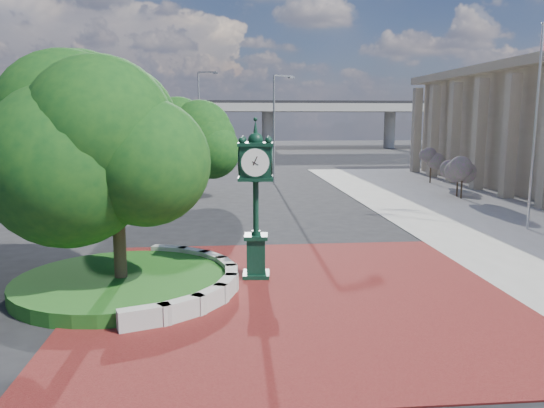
{
  "coord_description": "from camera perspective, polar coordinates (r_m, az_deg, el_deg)",
  "views": [
    {
      "loc": [
        -1.96,
        -15.21,
        4.98
      ],
      "look_at": [
        -0.45,
        1.5,
        2.23
      ],
      "focal_mm": 35.0,
      "sensor_mm": 36.0,
      "label": 1
    }
  ],
  "objects": [
    {
      "name": "shrub_far",
      "position": [
        42.21,
        16.72,
        4.3
      ],
      "size": [
        1.2,
        1.2,
        2.2
      ],
      "color": "#38281C",
      "rests_on": "ground"
    },
    {
      "name": "tree_street",
      "position": [
        33.32,
        -8.71,
        6.19
      ],
      "size": [
        4.4,
        4.4,
        5.45
      ],
      "color": "#38281C",
      "rests_on": "ground"
    },
    {
      "name": "street_lamp_far",
      "position": [
        56.12,
        -7.62,
        9.89
      ],
      "size": [
        2.12,
        0.75,
        9.63
      ],
      "color": "slate",
      "rests_on": "ground"
    },
    {
      "name": "plaza",
      "position": [
        15.18,
        2.57,
        -9.79
      ],
      "size": [
        12.0,
        12.0,
        0.04
      ],
      "primitive_type": "cube",
      "color": "maroon",
      "rests_on": "ground"
    },
    {
      "name": "overpass",
      "position": [
        85.25,
        -4.04,
        10.31
      ],
      "size": [
        90.0,
        12.0,
        7.5
      ],
      "color": "#9E9B93",
      "rests_on": "ground"
    },
    {
      "name": "post_clock",
      "position": [
        16.25,
        -1.75,
        1.21
      ],
      "size": [
        1.1,
        1.1,
        4.91
      ],
      "color": "black",
      "rests_on": "ground"
    },
    {
      "name": "ground",
      "position": [
        16.13,
        2.09,
        -8.7
      ],
      "size": [
        200.0,
        200.0,
        0.0
      ],
      "primitive_type": "plane",
      "color": "black",
      "rests_on": "ground"
    },
    {
      "name": "planter_wall",
      "position": [
        15.94,
        -7.7,
        -7.97
      ],
      "size": [
        2.96,
        6.77,
        0.54
      ],
      "color": "#9E9B93",
      "rests_on": "ground"
    },
    {
      "name": "flagpole_a",
      "position": [
        25.95,
        26.47,
        7.48
      ],
      "size": [
        1.39,
        0.26,
        8.97
      ],
      "color": "silver",
      "rests_on": "ground"
    },
    {
      "name": "shrub_near",
      "position": [
        34.57,
        19.79,
        3.12
      ],
      "size": [
        1.2,
        1.2,
        2.2
      ],
      "color": "#38281C",
      "rests_on": "ground"
    },
    {
      "name": "shrub_mid",
      "position": [
        35.33,
        19.38,
        3.26
      ],
      "size": [
        1.2,
        1.2,
        2.2
      ],
      "color": "#38281C",
      "rests_on": "ground"
    },
    {
      "name": "tree_planter",
      "position": [
        15.57,
        -16.46,
        4.29
      ],
      "size": [
        5.2,
        5.2,
        6.33
      ],
      "color": "#38281C",
      "rests_on": "ground"
    },
    {
      "name": "parked_car",
      "position": [
        50.63,
        -1.76,
        4.4
      ],
      "size": [
        2.95,
        4.22,
        1.33
      ],
      "primitive_type": "imported",
      "rotation": [
        0.0,
        0.0,
        -0.39
      ],
      "color": "#55150C",
      "rests_on": "ground"
    },
    {
      "name": "grass_bed",
      "position": [
        16.23,
        -15.88,
        -8.2
      ],
      "size": [
        6.1,
        6.1,
        0.4
      ],
      "primitive_type": "cylinder",
      "color": "#194E16",
      "rests_on": "ground"
    },
    {
      "name": "street_lamp_near",
      "position": [
        40.35,
        0.46,
        8.96
      ],
      "size": [
        1.71,
        0.89,
        8.11
      ],
      "color": "slate",
      "rests_on": "ground"
    }
  ]
}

